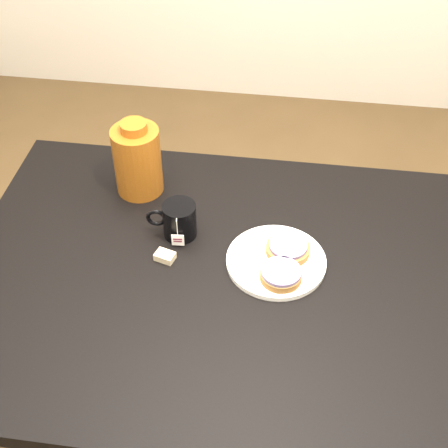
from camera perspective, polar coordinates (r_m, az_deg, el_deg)
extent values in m
plane|color=brown|center=(2.05, 2.49, -19.09)|extent=(4.00, 4.00, 0.00)
cube|color=black|center=(1.45, 3.35, -5.59)|extent=(1.40, 0.90, 0.04)
cylinder|color=black|center=(2.10, -13.68, -2.39)|extent=(0.06, 0.06, 0.71)
cylinder|color=white|center=(1.46, 4.78, -3.42)|extent=(0.23, 0.23, 0.01)
torus|color=white|center=(1.46, 4.79, -3.25)|extent=(0.23, 0.23, 0.01)
cylinder|color=brown|center=(1.47, 5.86, -2.31)|extent=(0.14, 0.14, 0.02)
cylinder|color=gray|center=(1.46, 5.90, -1.94)|extent=(0.12, 0.12, 0.01)
cylinder|color=brown|center=(1.41, 5.22, -4.72)|extent=(0.10, 0.10, 0.02)
cylinder|color=gray|center=(1.40, 5.26, -4.35)|extent=(0.09, 0.09, 0.01)
cylinder|color=black|center=(1.50, -4.08, 0.35)|extent=(0.09, 0.09, 0.09)
cylinder|color=black|center=(1.48, -4.15, 1.40)|extent=(0.07, 0.07, 0.00)
torus|color=black|center=(1.51, -6.22, 0.57)|extent=(0.05, 0.01, 0.05)
cylinder|color=beige|center=(1.46, -4.32, -0.26)|extent=(0.00, 0.00, 0.05)
cube|color=white|center=(1.49, -4.24, -1.43)|extent=(0.03, 0.00, 0.03)
cube|color=#C6B793|center=(1.47, -5.42, -2.96)|extent=(0.05, 0.04, 0.02)
cylinder|color=#63300D|center=(1.62, -7.90, 5.74)|extent=(0.16, 0.16, 0.18)
cylinder|color=#63300D|center=(1.56, -8.27, 8.76)|extent=(0.07, 0.07, 0.02)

